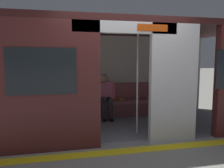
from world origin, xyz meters
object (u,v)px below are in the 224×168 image
at_px(train_car, 110,62).
at_px(book, 120,99).
at_px(grab_pole_door, 100,84).
at_px(grab_pole_far, 137,82).
at_px(bench_seat, 105,104).
at_px(handbag, 91,98).
at_px(person_seated, 105,93).

bearing_deg(train_car, book, -116.27).
relative_size(grab_pole_door, grab_pole_far, 1.00).
relative_size(bench_seat, book, 13.87).
bearing_deg(book, handbag, -29.55).
relative_size(handbag, book, 1.18).
distance_m(bench_seat, handbag, 0.44).
bearing_deg(person_seated, book, -165.83).
height_order(bench_seat, book, book).
distance_m(train_car, person_seated, 1.20).
bearing_deg(handbag, train_car, 108.36).
relative_size(book, grab_pole_far, 0.10).
bearing_deg(train_car, person_seated, -93.59).
distance_m(train_car, bench_seat, 1.48).
bearing_deg(grab_pole_door, book, -116.37).
relative_size(bench_seat, person_seated, 2.59).
height_order(bench_seat, grab_pole_far, grab_pole_far).
bearing_deg(bench_seat, book, -172.59).
distance_m(bench_seat, grab_pole_far, 1.70).
relative_size(train_car, person_seated, 5.43).
bearing_deg(grab_pole_far, bench_seat, -74.51).
distance_m(train_car, grab_pole_far, 0.84).
xyz_separation_m(train_car, grab_pole_door, (0.35, 0.69, -0.42)).
height_order(book, grab_pole_door, grab_pole_door).
bearing_deg(grab_pole_door, train_car, -116.51).
bearing_deg(bench_seat, grab_pole_far, 105.49).
bearing_deg(bench_seat, handbag, -11.18).
xyz_separation_m(handbag, book, (-0.80, 0.02, -0.07)).
relative_size(person_seated, grab_pole_far, 0.54).
height_order(train_car, grab_pole_far, train_car).
bearing_deg(person_seated, grab_pole_far, 106.33).
xyz_separation_m(person_seated, grab_pole_far, (-0.41, 1.42, 0.43)).
bearing_deg(book, person_seated, -13.73).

